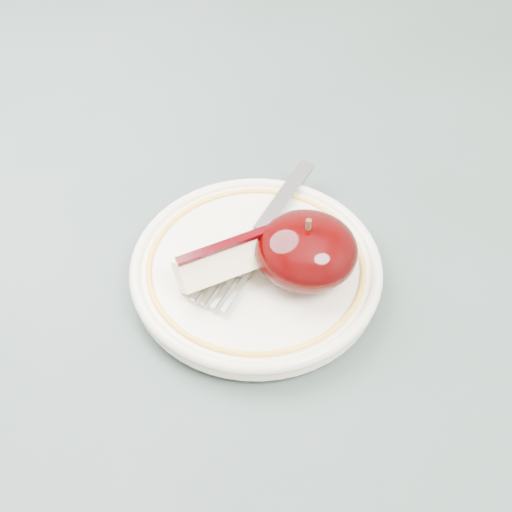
# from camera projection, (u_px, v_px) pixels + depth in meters

# --- Properties ---
(table) EXTENTS (0.90, 0.90, 0.75)m
(table) POSITION_uv_depth(u_px,v_px,m) (289.00, 373.00, 0.58)
(table) COLOR brown
(table) RESTS_ON ground
(plate) EXTENTS (0.18, 0.18, 0.02)m
(plate) POSITION_uv_depth(u_px,v_px,m) (256.00, 269.00, 0.52)
(plate) COLOR white
(plate) RESTS_ON table
(apple_half) EXTENTS (0.07, 0.07, 0.05)m
(apple_half) POSITION_uv_depth(u_px,v_px,m) (306.00, 251.00, 0.49)
(apple_half) COLOR black
(apple_half) RESTS_ON plate
(apple_wedge) EXTENTS (0.08, 0.06, 0.03)m
(apple_wedge) POSITION_uv_depth(u_px,v_px,m) (227.00, 261.00, 0.50)
(apple_wedge) COLOR #FFEEBB
(apple_wedge) RESTS_ON plate
(fork) EXTENTS (0.08, 0.16, 0.00)m
(fork) POSITION_uv_depth(u_px,v_px,m) (259.00, 233.00, 0.53)
(fork) COLOR #909398
(fork) RESTS_ON plate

